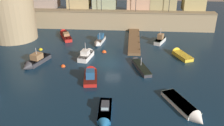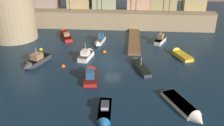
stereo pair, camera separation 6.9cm
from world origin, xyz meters
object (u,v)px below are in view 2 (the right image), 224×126
(quay_lamp_2, at_px, (136,2))
(moored_boat_4, at_px, (100,41))
(mooring_buoy_2, at_px, (41,50))
(moored_boat_1, at_px, (104,115))
(moored_boat_2, at_px, (65,35))
(quay_lamp_3, at_px, (170,0))
(moored_boat_10, at_px, (87,54))
(quay_lamp_0, at_px, (69,0))
(mooring_buoy_1, at_px, (104,52))
(moored_boat_3, at_px, (91,74))
(fortress_tower, at_px, (11,11))
(moored_boat_0, at_px, (179,54))
(moored_boat_9, at_px, (139,65))
(mooring_buoy_0, at_px, (63,67))
(moored_boat_6, at_px, (35,61))
(quay_lamp_1, at_px, (101,0))
(moored_boat_7, at_px, (161,39))
(moored_boat_8, at_px, (187,110))

(quay_lamp_2, relative_size, moored_boat_4, 0.58)
(moored_boat_4, xyz_separation_m, mooring_buoy_2, (-10.27, -4.31, -0.53))
(moored_boat_1, relative_size, moored_boat_2, 0.79)
(quay_lamp_3, distance_m, moored_boat_10, 23.25)
(quay_lamp_0, distance_m, moored_boat_2, 8.49)
(mooring_buoy_1, bearing_deg, moored_boat_3, -95.54)
(fortress_tower, relative_size, moored_boat_0, 2.08)
(moored_boat_9, bearing_deg, quay_lamp_0, 20.23)
(quay_lamp_0, height_order, moored_boat_1, quay_lamp_0)
(fortress_tower, relative_size, mooring_buoy_0, 16.29)
(moored_boat_3, xyz_separation_m, moored_boat_6, (-9.49, 3.46, 0.08))
(quay_lamp_0, height_order, moored_boat_3, quay_lamp_0)
(quay_lamp_2, relative_size, quay_lamp_3, 0.80)
(mooring_buoy_0, bearing_deg, moored_boat_10, 50.99)
(moored_boat_0, distance_m, mooring_buoy_2, 24.74)
(moored_boat_9, bearing_deg, quay_lamp_2, -16.35)
(moored_boat_3, height_order, mooring_buoy_0, moored_boat_3)
(moored_boat_3, bearing_deg, moored_boat_0, -64.78)
(quay_lamp_1, distance_m, quay_lamp_3, 14.73)
(moored_boat_2, bearing_deg, quay_lamp_1, -72.99)
(moored_boat_0, bearing_deg, quay_lamp_1, 23.42)
(quay_lamp_1, bearing_deg, moored_boat_9, -67.12)
(moored_boat_1, bearing_deg, moored_boat_0, 146.35)
(moored_boat_0, relative_size, moored_boat_9, 0.76)
(quay_lamp_2, bearing_deg, moored_boat_10, -116.25)
(moored_boat_1, bearing_deg, moored_boat_6, -138.00)
(quay_lamp_2, height_order, moored_boat_4, quay_lamp_2)
(quay_lamp_0, relative_size, moored_boat_1, 0.54)
(quay_lamp_2, xyz_separation_m, moored_boat_7, (5.07, -7.89, -5.67))
(moored_boat_6, bearing_deg, moored_boat_4, 158.58)
(fortress_tower, bearing_deg, moored_boat_1, -49.62)
(moored_boat_2, bearing_deg, moored_boat_7, -119.62)
(mooring_buoy_1, relative_size, mooring_buoy_2, 1.14)
(mooring_buoy_0, bearing_deg, moored_boat_3, -32.23)
(moored_boat_10, bearing_deg, mooring_buoy_1, -35.72)
(moored_boat_1, relative_size, moored_boat_8, 0.81)
(moored_boat_6, bearing_deg, quay_lamp_3, 150.20)
(fortress_tower, distance_m, moored_boat_3, 24.11)
(moored_boat_7, distance_m, moored_boat_10, 15.68)
(moored_boat_0, distance_m, mooring_buoy_0, 19.77)
(moored_boat_7, bearing_deg, moored_boat_6, 144.23)
(moored_boat_7, xyz_separation_m, moored_boat_10, (-13.17, -8.52, -0.03))
(quay_lamp_1, bearing_deg, fortress_tower, -154.20)
(quay_lamp_0, xyz_separation_m, quay_lamp_2, (14.76, -0.00, -0.01))
(moored_boat_0, bearing_deg, moored_boat_3, 99.63)
(moored_boat_6, relative_size, moored_boat_10, 1.19)
(moored_boat_8, xyz_separation_m, moored_boat_9, (-5.20, 11.42, 0.05))
(quay_lamp_3, xyz_separation_m, mooring_buoy_2, (-24.30, -13.76, -6.71))
(moored_boat_3, xyz_separation_m, moored_boat_4, (-0.45, 13.94, 0.07))
(fortress_tower, relative_size, moored_boat_4, 2.14)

